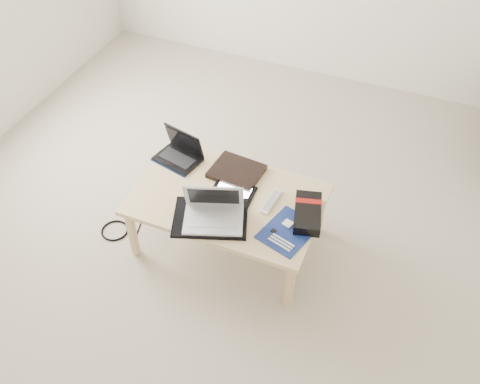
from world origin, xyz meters
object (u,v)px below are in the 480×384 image
at_px(netbook, 180,153).
at_px(gpu_box, 308,213).
at_px(white_laptop, 214,211).
at_px(coffee_table, 227,203).

xyz_separation_m(netbook, gpu_box, (0.89, -0.18, -0.01)).
height_order(netbook, gpu_box, netbook).
bearing_deg(white_laptop, coffee_table, 90.02).
relative_size(netbook, white_laptop, 0.81).
height_order(coffee_table, gpu_box, gpu_box).
distance_m(netbook, gpu_box, 0.91).
bearing_deg(netbook, white_laptop, -43.75).
bearing_deg(coffee_table, gpu_box, 3.40).
xyz_separation_m(white_laptop, gpu_box, (0.48, 0.22, -0.04)).
xyz_separation_m(coffee_table, white_laptop, (0.00, -0.19, 0.12)).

